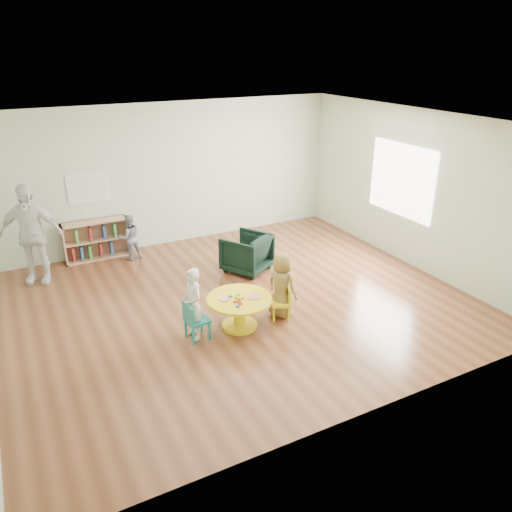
% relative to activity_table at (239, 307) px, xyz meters
% --- Properties ---
extents(room, '(7.10, 7.00, 2.80)m').
position_rel_activity_table_xyz_m(room, '(0.31, 0.69, 1.57)').
color(room, brown).
rests_on(room, ground).
extents(activity_table, '(0.94, 0.94, 0.51)m').
position_rel_activity_table_xyz_m(activity_table, '(0.00, 0.00, 0.00)').
color(activity_table, yellow).
rests_on(activity_table, ground).
extents(kid_chair_left, '(0.33, 0.33, 0.57)m').
position_rel_activity_table_xyz_m(kid_chair_left, '(-0.69, -0.01, -0.02)').
color(kid_chair_left, '#17817A').
rests_on(kid_chair_left, ground).
extents(kid_chair_right, '(0.36, 0.36, 0.51)m').
position_rel_activity_table_xyz_m(kid_chair_right, '(0.68, -0.07, -0.05)').
color(kid_chair_right, yellow).
rests_on(kid_chair_right, ground).
extents(bookshelf, '(1.20, 0.30, 0.75)m').
position_rel_activity_table_xyz_m(bookshelf, '(-1.32, 3.55, 0.04)').
color(bookshelf, tan).
rests_on(bookshelf, ground).
extents(alphabet_poster, '(0.74, 0.01, 0.54)m').
position_rel_activity_table_xyz_m(alphabet_poster, '(-1.31, 3.67, 1.03)').
color(alphabet_poster, white).
rests_on(alphabet_poster, ground).
extents(armchair, '(1.02, 1.02, 0.69)m').
position_rel_activity_table_xyz_m(armchair, '(0.96, 1.69, 0.02)').
color(armchair, black).
rests_on(armchair, ground).
extents(child_left, '(0.28, 0.40, 1.04)m').
position_rel_activity_table_xyz_m(child_left, '(-0.68, 0.04, 0.19)').
color(child_left, white).
rests_on(child_left, ground).
extents(child_right, '(0.48, 0.58, 1.01)m').
position_rel_activity_table_xyz_m(child_right, '(0.70, 0.00, 0.18)').
color(child_right, gold).
rests_on(child_right, ground).
extents(toddler, '(0.45, 0.36, 0.88)m').
position_rel_activity_table_xyz_m(toddler, '(-0.75, 3.19, 0.12)').
color(toddler, '#1A2043').
rests_on(toddler, ground).
extents(adult_caretaker, '(1.10, 0.76, 1.73)m').
position_rel_activity_table_xyz_m(adult_caretaker, '(-2.42, 2.98, 0.54)').
color(adult_caretaker, white).
rests_on(adult_caretaker, ground).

